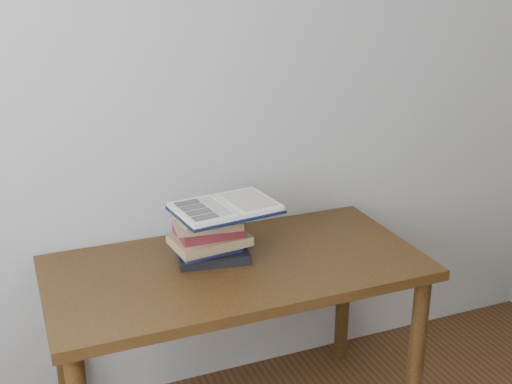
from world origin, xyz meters
name	(u,v)px	position (x,y,z in m)	size (l,w,h in m)	color
desk	(237,288)	(0.05, 1.38, 0.61)	(1.33, 0.67, 0.71)	#493212
book_stack	(209,236)	(-0.02, 1.44, 0.81)	(0.29, 0.22, 0.19)	black
open_book	(226,208)	(0.03, 1.41, 0.92)	(0.38, 0.28, 0.03)	black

